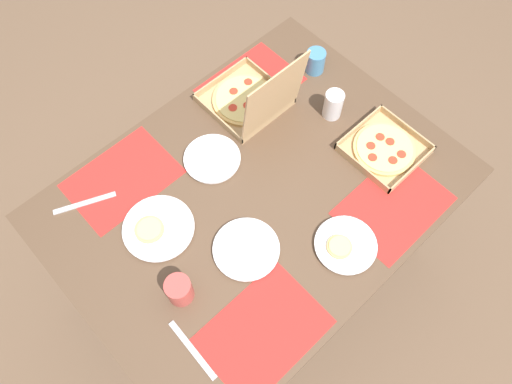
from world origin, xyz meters
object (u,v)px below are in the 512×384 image
object	(u,v)px
pizza_box_edge_far	(384,149)
plate_middle	(345,245)
plate_far_left	(212,159)
cup_spare	(315,61)
plate_near_left	(246,249)
cup_clear_left	(333,105)
cup_clear_right	(179,290)
pizza_box_corner_left	(250,99)
plate_near_right	(158,228)

from	to	relation	value
pizza_box_edge_far	plate_middle	distance (m)	0.40
plate_far_left	cup_spare	xyz separation A→B (m)	(-0.56, -0.04, 0.04)
plate_near_left	plate_far_left	size ratio (longest dim) A/B	1.07
plate_middle	cup_clear_left	size ratio (longest dim) A/B	1.83
cup_clear_right	pizza_box_corner_left	bearing A→B (deg)	-149.42
pizza_box_corner_left	pizza_box_edge_far	bearing A→B (deg)	114.87
cup_spare	cup_clear_right	bearing A→B (deg)	19.86
pizza_box_corner_left	cup_spare	xyz separation A→B (m)	(-0.30, 0.04, -0.00)
pizza_box_edge_far	cup_clear_right	distance (m)	0.86
plate_middle	plate_near_left	size ratio (longest dim) A/B	0.94
pizza_box_corner_left	cup_spare	bearing A→B (deg)	173.32
pizza_box_corner_left	cup_clear_left	distance (m)	0.30
plate_middle	cup_spare	world-z (taller)	cup_spare
plate_near_right	cup_spare	distance (m)	0.87
pizza_box_edge_far	plate_far_left	world-z (taller)	pizza_box_edge_far
plate_far_left	cup_clear_right	world-z (taller)	cup_clear_right
pizza_box_edge_far	plate_near_left	bearing A→B (deg)	-5.40
pizza_box_corner_left	plate_far_left	distance (m)	0.27
plate_near_right	pizza_box_corner_left	bearing A→B (deg)	-164.28
pizza_box_corner_left	pizza_box_edge_far	xyz separation A→B (m)	(-0.21, 0.46, -0.04)
pizza_box_corner_left	plate_middle	xyz separation A→B (m)	(0.16, 0.61, -0.04)
plate_near_right	pizza_box_edge_far	bearing A→B (deg)	158.32
pizza_box_edge_far	cup_clear_right	bearing A→B (deg)	-5.86
plate_middle	plate_near_left	bearing A→B (deg)	-40.80
pizza_box_edge_far	plate_far_left	size ratio (longest dim) A/B	1.25
plate_near_left	pizza_box_corner_left	bearing A→B (deg)	-134.19
pizza_box_edge_far	plate_near_right	world-z (taller)	pizza_box_edge_far
plate_near_left	cup_spare	bearing A→B (deg)	-152.13
pizza_box_edge_far	cup_spare	bearing A→B (deg)	-101.97
pizza_box_corner_left	cup_clear_left	xyz separation A→B (m)	(-0.20, 0.23, 0.01)
cup_clear_left	cup_clear_right	bearing A→B (deg)	10.17
cup_spare	plate_near_left	bearing A→B (deg)	27.87
plate_far_left	cup_clear_right	distance (m)	0.49
pizza_box_edge_far	cup_clear_right	size ratio (longest dim) A/B	2.57
pizza_box_edge_far	cup_clear_left	distance (m)	0.24
plate_middle	cup_spare	size ratio (longest dim) A/B	2.21
plate_near_left	cup_clear_left	xyz separation A→B (m)	(-0.59, -0.18, 0.05)
cup_spare	cup_clear_right	xyz separation A→B (m)	(0.94, 0.34, 0.00)
plate_near_right	plate_middle	bearing A→B (deg)	131.37
pizza_box_edge_far	plate_middle	xyz separation A→B (m)	(0.37, 0.15, -0.00)
plate_middle	pizza_box_edge_far	bearing A→B (deg)	-158.16
cup_clear_right	cup_spare	bearing A→B (deg)	-160.14
plate_near_left	cup_clear_left	size ratio (longest dim) A/B	1.95
plate_near_left	cup_clear_right	world-z (taller)	cup_clear_right
plate_middle	pizza_box_corner_left	bearing A→B (deg)	-104.28
plate_near_right	plate_middle	world-z (taller)	same
cup_spare	cup_clear_right	size ratio (longest dim) A/B	0.93
plate_middle	plate_near_left	world-z (taller)	plate_middle
cup_clear_left	plate_middle	bearing A→B (deg)	47.52
plate_middle	cup_clear_right	world-z (taller)	cup_clear_right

